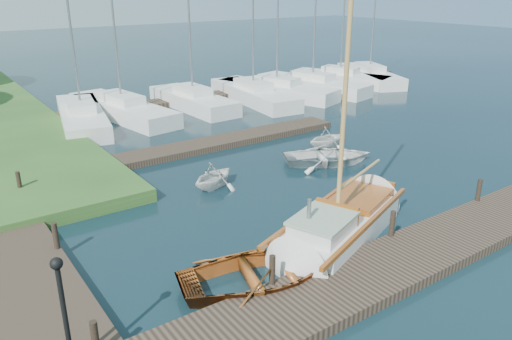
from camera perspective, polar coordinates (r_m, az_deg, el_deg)
ground at (r=18.28m, az=0.00°, el=-3.52°), size 160.00×160.00×0.00m
near_dock at (r=14.28m, az=14.21°, el=-10.95°), size 18.00×2.20×0.30m
left_dock at (r=17.36m, az=-26.53°, el=-6.69°), size 2.20×18.00×0.30m
far_dock at (r=24.37m, az=-4.93°, el=3.05°), size 14.00×1.60×0.30m
pontoon at (r=36.28m, az=-1.57°, el=8.96°), size 30.00×1.60×0.30m
mooring_post_0 at (r=11.19m, az=-17.91°, el=-17.82°), size 0.16×0.16×0.80m
mooring_post_1 at (r=12.81m, az=1.87°, el=-11.33°), size 0.16×0.16×0.80m
mooring_post_2 at (r=15.60m, az=15.31°, el=-5.91°), size 0.16×0.16×0.80m
mooring_post_3 at (r=19.06m, az=24.12°, el=-2.10°), size 0.16×0.16×0.80m
mooring_post_4 at (r=15.46m, az=-21.94°, el=-6.99°), size 0.16×0.16×0.80m
mooring_post_5 at (r=20.02m, az=-25.46°, el=-1.26°), size 0.16×0.16×0.80m
lamp_post at (r=10.43m, az=-21.30°, el=-13.46°), size 0.24×0.24×2.44m
sailboat at (r=15.95m, az=9.75°, el=-6.26°), size 7.38×4.38×9.83m
dinghy at (r=13.29m, az=0.60°, el=-11.28°), size 5.00×4.13×0.90m
tender_b at (r=19.34m, az=-4.84°, el=-0.38°), size 2.68×2.51×1.14m
tender_c at (r=22.16m, az=8.23°, el=1.78°), size 4.69×4.21×0.80m
tender_d at (r=24.23m, az=8.17°, el=3.87°), size 2.26×1.97×1.16m
marina_boat_0 at (r=29.60m, az=-19.30°, el=5.96°), size 3.94×9.00×11.18m
marina_boat_1 at (r=30.69m, az=-15.07°, el=6.88°), size 3.61×9.41×9.58m
marina_boat_2 at (r=32.16m, az=-7.25°, el=8.05°), size 2.47×7.86×10.72m
marina_boat_3 at (r=33.77m, az=-0.32°, el=8.82°), size 3.20×9.21×12.17m
marina_boat_4 at (r=35.16m, az=2.37°, el=9.25°), size 4.97×9.10×10.09m
marina_boat_5 at (r=37.19m, az=6.47°, el=9.80°), size 4.12×9.10×12.18m
marina_boat_6 at (r=40.00m, az=9.59°, el=10.38°), size 4.89×7.92×9.94m
marina_boat_7 at (r=41.83m, az=12.84°, el=10.61°), size 5.36×8.80×11.89m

